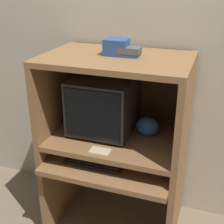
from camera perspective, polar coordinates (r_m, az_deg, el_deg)
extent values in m
cube|color=#B2A893|center=(2.36, 3.88, 11.16)|extent=(6.00, 0.06, 2.60)
cube|color=brown|center=(2.59, -8.97, -11.65)|extent=(0.04, 0.64, 0.64)
cube|color=brown|center=(2.37, 11.59, -15.74)|extent=(0.04, 0.64, 0.64)
cube|color=brown|center=(2.11, -0.96, -10.45)|extent=(0.87, 0.38, 0.04)
cube|color=brown|center=(2.39, -9.57, -3.99)|extent=(0.04, 0.64, 0.14)
cube|color=brown|center=(2.15, 12.45, -7.66)|extent=(0.04, 0.64, 0.14)
cube|color=brown|center=(2.20, 0.82, -4.68)|extent=(0.87, 0.64, 0.04)
cube|color=brown|center=(2.25, -10.17, 3.95)|extent=(0.04, 0.64, 0.56)
cube|color=brown|center=(1.99, 13.33, 1.00)|extent=(0.04, 0.64, 0.56)
cube|color=brown|center=(1.99, 0.92, 9.72)|extent=(0.87, 0.64, 0.04)
cube|color=#48321E|center=(2.35, 3.25, 5.21)|extent=(0.87, 0.01, 0.56)
cylinder|color=#333338|center=(2.27, -1.38, -2.97)|extent=(0.23, 0.23, 0.02)
cube|color=#333338|center=(2.19, -1.43, 1.65)|extent=(0.42, 0.44, 0.37)
cube|color=black|center=(2.00, -3.67, -0.65)|extent=(0.38, 0.01, 0.34)
cube|color=black|center=(2.14, -3.15, -9.11)|extent=(0.40, 0.16, 0.02)
cube|color=#333335|center=(2.13, -3.16, -8.82)|extent=(0.37, 0.12, 0.01)
ellipsoid|color=#28282B|center=(2.08, 4.03, -10.02)|extent=(0.07, 0.05, 0.03)
ellipsoid|color=#336BB7|center=(2.18, 6.47, -2.63)|extent=(0.16, 0.12, 0.13)
cube|color=navy|center=(1.98, 2.97, 10.43)|extent=(0.14, 0.10, 0.02)
cube|color=#4C4C51|center=(1.97, 3.18, 11.25)|extent=(0.14, 0.10, 0.04)
cube|color=#CCB28C|center=(2.01, -2.19, -7.10)|extent=(0.13, 0.09, 0.00)
cube|color=navy|center=(2.00, 0.81, 11.80)|extent=(0.14, 0.12, 0.10)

